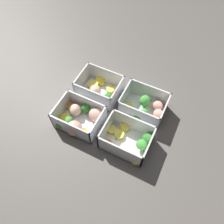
{
  "coord_description": "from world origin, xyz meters",
  "views": [
    {
      "loc": [
        -0.18,
        0.35,
        0.67
      ],
      "look_at": [
        0.0,
        0.0,
        0.03
      ],
      "focal_mm": 35.0,
      "sensor_mm": 36.0,
      "label": 1
    }
  ],
  "objects_px": {
    "container_near_left": "(145,107)",
    "container_far_right": "(80,118)",
    "container_near_right": "(99,89)",
    "container_far_left": "(130,139)"
  },
  "relations": [
    {
      "from": "container_near_left",
      "to": "container_far_right",
      "type": "bearing_deg",
      "value": 37.37
    },
    {
      "from": "container_near_right",
      "to": "container_far_right",
      "type": "relative_size",
      "value": 0.95
    },
    {
      "from": "container_near_left",
      "to": "container_far_left",
      "type": "bearing_deg",
      "value": 90.96
    },
    {
      "from": "container_near_left",
      "to": "container_far_right",
      "type": "relative_size",
      "value": 0.99
    },
    {
      "from": "container_near_right",
      "to": "container_far_right",
      "type": "height_order",
      "value": "same"
    },
    {
      "from": "container_far_left",
      "to": "container_far_right",
      "type": "relative_size",
      "value": 0.98
    },
    {
      "from": "container_near_left",
      "to": "container_near_right",
      "type": "distance_m",
      "value": 0.18
    },
    {
      "from": "container_near_left",
      "to": "container_far_left",
      "type": "distance_m",
      "value": 0.13
    },
    {
      "from": "container_near_right",
      "to": "container_far_left",
      "type": "bearing_deg",
      "value": 143.07
    },
    {
      "from": "container_near_right",
      "to": "container_far_left",
      "type": "height_order",
      "value": "same"
    }
  ]
}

